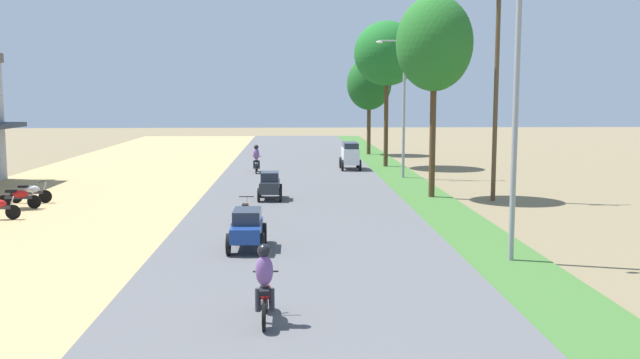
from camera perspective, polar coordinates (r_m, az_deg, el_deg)
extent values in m
cylinder|color=black|center=(28.67, -23.66, -2.44)|extent=(0.56, 0.06, 0.56)
cylinder|color=#A5A8AD|center=(28.65, -23.80, -1.91)|extent=(0.26, 0.05, 0.68)
cylinder|color=black|center=(28.62, -23.95, -1.17)|extent=(0.04, 0.54, 0.04)
cylinder|color=black|center=(31.04, -22.19, -1.69)|extent=(0.56, 0.06, 0.56)
cylinder|color=black|center=(31.48, -24.32, -1.67)|extent=(0.56, 0.06, 0.56)
cube|color=#333338|center=(31.23, -23.28, -1.35)|extent=(1.12, 0.12, 0.12)
ellipsoid|color=red|center=(31.18, -23.15, -1.10)|extent=(0.64, 0.28, 0.32)
cube|color=black|center=(31.30, -23.78, -0.88)|extent=(0.44, 0.20, 0.10)
cylinder|color=#A5A8AD|center=(31.02, -22.32, -1.19)|extent=(0.26, 0.05, 0.68)
cylinder|color=black|center=(30.99, -22.46, -0.51)|extent=(0.04, 0.54, 0.04)
cylinder|color=black|center=(32.44, -21.41, -1.29)|extent=(0.56, 0.06, 0.56)
cylinder|color=black|center=(32.87, -23.45, -1.28)|extent=(0.56, 0.06, 0.56)
cube|color=#333338|center=(32.62, -22.45, -0.98)|extent=(1.12, 0.12, 0.12)
ellipsoid|color=silver|center=(32.58, -22.33, -0.73)|extent=(0.64, 0.28, 0.32)
cube|color=black|center=(32.69, -22.93, -0.52)|extent=(0.44, 0.20, 0.10)
cylinder|color=#A5A8AD|center=(32.42, -21.53, -0.82)|extent=(0.26, 0.05, 0.68)
cylinder|color=black|center=(32.40, -21.66, -0.17)|extent=(0.04, 0.54, 0.04)
cylinder|color=#4C351E|center=(32.15, 9.13, 3.67)|extent=(0.28, 0.28, 5.73)
ellipsoid|color=#236824|center=(32.17, 9.27, 10.86)|extent=(3.42, 3.42, 4.24)
cylinder|color=#4C351E|center=(45.32, 5.39, 4.90)|extent=(0.28, 0.28, 6.08)
ellipsoid|color=#1C6725|center=(45.35, 5.45, 10.16)|extent=(4.18, 4.18, 4.08)
cylinder|color=#4C351E|center=(54.37, 3.98, 4.34)|extent=(0.29, 0.29, 4.31)
ellipsoid|color=#1A551F|center=(54.31, 4.01, 7.77)|extent=(3.42, 3.42, 4.00)
cylinder|color=gray|center=(20.22, 15.60, 5.45)|extent=(0.16, 0.16, 8.47)
cylinder|color=gray|center=(39.34, 6.83, 5.74)|extent=(0.16, 0.16, 7.70)
cylinder|color=gray|center=(39.33, 5.88, 11.15)|extent=(1.40, 0.08, 0.08)
ellipsoid|color=silver|center=(39.23, 4.85, 11.07)|extent=(0.36, 0.20, 0.14)
cylinder|color=gray|center=(39.55, 7.93, 11.09)|extent=(1.40, 0.08, 0.08)
ellipsoid|color=silver|center=(39.67, 8.94, 10.96)|extent=(0.36, 0.20, 0.14)
cylinder|color=brown|center=(31.87, 14.10, 6.83)|extent=(0.20, 0.20, 9.53)
cube|color=navy|center=(21.33, -5.94, -4.12)|extent=(0.88, 2.25, 0.44)
cube|color=#232B38|center=(21.35, -5.94, -2.96)|extent=(0.81, 1.30, 0.40)
cylinder|color=black|center=(22.21, -7.08, -4.35)|extent=(0.11, 0.64, 0.64)
cylinder|color=black|center=(22.15, -4.52, -4.35)|extent=(0.11, 0.64, 0.64)
cylinder|color=black|center=(20.63, -7.45, -5.24)|extent=(0.11, 0.64, 0.64)
cylinder|color=black|center=(20.56, -4.69, -5.24)|extent=(0.11, 0.64, 0.64)
cube|color=#282D33|center=(31.13, -4.08, -0.56)|extent=(0.84, 1.95, 0.50)
cube|color=#232B38|center=(31.02, -4.09, 0.25)|extent=(0.77, 1.10, 0.40)
cylinder|color=black|center=(31.88, -4.88, -0.89)|extent=(0.10, 0.60, 0.60)
cylinder|color=black|center=(31.85, -3.19, -0.89)|extent=(0.10, 0.60, 0.60)
cylinder|color=black|center=(30.49, -5.00, -1.26)|extent=(0.10, 0.60, 0.60)
cylinder|color=black|center=(30.46, -3.24, -1.25)|extent=(0.10, 0.60, 0.60)
cube|color=silver|center=(43.28, 2.46, 1.95)|extent=(0.95, 2.40, 0.95)
cube|color=#232B38|center=(43.13, 2.47, 2.80)|extent=(0.87, 2.00, 0.35)
cylinder|color=black|center=(42.52, 3.27, 1.16)|extent=(0.12, 0.68, 0.68)
cylinder|color=black|center=(42.43, 1.83, 1.16)|extent=(0.12, 0.68, 0.68)
cylinder|color=black|center=(44.23, 3.06, 1.39)|extent=(0.12, 0.68, 0.68)
cylinder|color=black|center=(44.14, 1.67, 1.39)|extent=(0.12, 0.68, 0.68)
cylinder|color=black|center=(15.36, -4.39, -9.65)|extent=(0.06, 0.56, 0.56)
cylinder|color=black|center=(14.18, -4.58, -11.09)|extent=(0.06, 0.56, 0.56)
cube|color=#333338|center=(14.71, -4.49, -9.68)|extent=(0.12, 1.12, 0.12)
ellipsoid|color=red|center=(14.75, -4.48, -9.07)|extent=(0.28, 0.64, 0.32)
cube|color=black|center=(14.37, -4.54, -9.00)|extent=(0.20, 0.44, 0.10)
cylinder|color=#A5A8AD|center=(15.23, -4.41, -8.75)|extent=(0.05, 0.26, 0.68)
cylinder|color=black|center=(15.07, -4.43, -7.45)|extent=(0.54, 0.04, 0.04)
ellipsoid|color=#724C8C|center=(14.34, -4.54, -7.38)|extent=(0.36, 0.28, 0.64)
sphere|color=black|center=(14.29, -4.55, -5.79)|extent=(0.28, 0.28, 0.28)
cylinder|color=#2D2D38|center=(14.62, -5.06, -9.71)|extent=(0.12, 0.12, 0.48)
cylinder|color=#2D2D38|center=(14.61, -3.95, -9.71)|extent=(0.12, 0.12, 0.48)
cylinder|color=black|center=(26.02, -5.97, -2.75)|extent=(0.06, 0.56, 0.56)
cylinder|color=black|center=(24.80, -6.15, -3.23)|extent=(0.06, 0.56, 0.56)
cube|color=#333338|center=(25.38, -6.06, -2.58)|extent=(0.12, 1.12, 0.12)
ellipsoid|color=orange|center=(25.44, -6.06, -2.24)|extent=(0.28, 0.64, 0.32)
cube|color=black|center=(25.06, -6.11, -2.11)|extent=(0.20, 0.44, 0.10)
cylinder|color=#A5A8AD|center=(25.92, -5.99, -2.18)|extent=(0.05, 0.26, 0.68)
cylinder|color=black|center=(25.80, -6.00, -1.39)|extent=(0.54, 0.04, 0.04)
cylinder|color=black|center=(42.37, -5.13, 1.04)|extent=(0.06, 0.56, 0.56)
cylinder|color=black|center=(41.14, -5.22, 0.86)|extent=(0.06, 0.56, 0.56)
cube|color=#333338|center=(41.74, -5.17, 1.20)|extent=(0.12, 1.12, 0.12)
ellipsoid|color=silver|center=(41.80, -5.17, 1.40)|extent=(0.28, 0.64, 0.32)
cube|color=black|center=(41.43, -5.20, 1.52)|extent=(0.20, 0.44, 0.10)
cylinder|color=#A5A8AD|center=(42.28, -5.14, 1.40)|extent=(0.05, 0.26, 0.68)
cylinder|color=black|center=(42.19, -5.15, 1.89)|extent=(0.54, 0.04, 0.04)
ellipsoid|color=#724C8C|center=(41.47, -5.20, 2.08)|extent=(0.36, 0.28, 0.64)
sphere|color=black|center=(41.48, -5.20, 2.63)|extent=(0.28, 0.28, 0.28)
cylinder|color=#2D2D38|center=(41.64, -5.37, 1.21)|extent=(0.12, 0.12, 0.48)
cylinder|color=#2D2D38|center=(41.63, -4.99, 1.21)|extent=(0.12, 0.12, 0.48)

